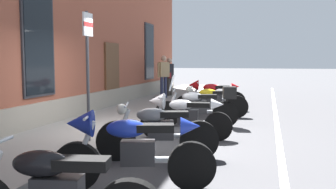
{
  "coord_description": "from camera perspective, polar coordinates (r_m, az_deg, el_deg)",
  "views": [
    {
      "loc": [
        -7.54,
        -2.95,
        1.71
      ],
      "look_at": [
        1.42,
        -0.48,
        0.83
      ],
      "focal_mm": 38.96,
      "sensor_mm": 36.0,
      "label": 1
    }
  ],
  "objects": [
    {
      "name": "ground_plane",
      "position": [
        8.27,
        -5.85,
        -6.54
      ],
      "size": [
        140.0,
        140.0,
        0.0
      ],
      "primitive_type": "plane",
      "color": "#38383A"
    },
    {
      "name": "sidewalk",
      "position": [
        8.74,
        -13.03,
        -5.54
      ],
      "size": [
        30.96,
        2.33,
        0.14
      ],
      "primitive_type": "cube",
      "color": "gray",
      "rests_on": "ground_plane"
    },
    {
      "name": "lane_stripe",
      "position": [
        7.74,
        17.04,
        -7.56
      ],
      "size": [
        30.96,
        0.12,
        0.01
      ],
      "primitive_type": "cube",
      "color": "silver",
      "rests_on": "ground_plane"
    },
    {
      "name": "motorcycle_blue_sport",
      "position": [
        4.83,
        -6.33,
        -8.13
      ],
      "size": [
        0.82,
        2.1,
        1.07
      ],
      "color": "black",
      "rests_on": "ground_plane"
    },
    {
      "name": "motorcycle_grey_naked",
      "position": [
        6.25,
        -1.78,
        -5.87
      ],
      "size": [
        0.83,
        2.03,
        0.97
      ],
      "color": "black",
      "rests_on": "ground_plane"
    },
    {
      "name": "motorcycle_white_sport",
      "position": [
        7.87,
        2.21,
        -3.07
      ],
      "size": [
        0.62,
        2.01,
        1.0
      ],
      "color": "black",
      "rests_on": "ground_plane"
    },
    {
      "name": "motorcycle_silver_touring",
      "position": [
        9.33,
        5.11,
        -1.74
      ],
      "size": [
        0.81,
        2.12,
        1.33
      ],
      "color": "black",
      "rests_on": "ground_plane"
    },
    {
      "name": "motorcycle_yellow_naked",
      "position": [
        10.94,
        6.65,
        -1.11
      ],
      "size": [
        0.66,
        2.18,
        0.93
      ],
      "color": "black",
      "rests_on": "ground_plane"
    },
    {
      "name": "motorcycle_red_sport",
      "position": [
        12.33,
        6.8,
        0.06
      ],
      "size": [
        0.73,
        2.1,
        1.05
      ],
      "color": "black",
      "rests_on": "ground_plane"
    },
    {
      "name": "pedestrian_tan_coat",
      "position": [
        15.21,
        -0.68,
        3.23
      ],
      "size": [
        0.56,
        0.48,
        1.76
      ],
      "color": "#2D3351",
      "rests_on": "sidewalk"
    },
    {
      "name": "pedestrian_dark_jacket",
      "position": [
        16.11,
        0.22,
        3.14
      ],
      "size": [
        0.56,
        0.33,
        1.67
      ],
      "color": "#38332D",
      "rests_on": "sidewalk"
    },
    {
      "name": "parking_sign",
      "position": [
        7.17,
        -12.44,
        5.59
      ],
      "size": [
        0.36,
        0.07,
        2.49
      ],
      "color": "#4C4C51",
      "rests_on": "sidewalk"
    }
  ]
}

